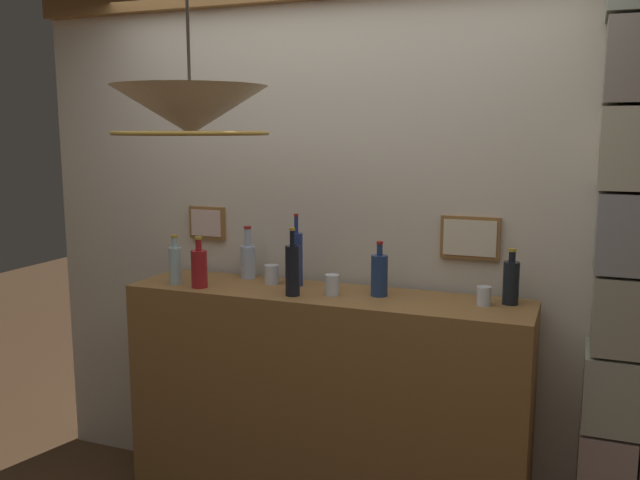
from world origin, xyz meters
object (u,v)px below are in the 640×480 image
liquor_bottle_vermouth (296,258)px  glass_tumbler_shot (272,274)px  liquor_bottle_sherry (175,264)px  liquor_bottle_vodka (511,282)px  liquor_bottle_gin (292,269)px  glass_tumbler_highball (332,285)px  pendant_lamp (190,112)px  liquor_bottle_port (199,268)px  liquor_bottle_mezcal (248,259)px  liquor_bottle_whiskey (379,275)px  glass_tumbler_rocks (484,296)px

liquor_bottle_vermouth → glass_tumbler_shot: 0.16m
liquor_bottle_vermouth → liquor_bottle_sherry: liquor_bottle_vermouth is taller
liquor_bottle_vodka → liquor_bottle_gin: bearing=-167.8°
liquor_bottle_sherry → liquor_bottle_gin: (0.61, -0.01, 0.02)m
glass_tumbler_highball → pendant_lamp: (-0.33, -0.60, 0.75)m
liquor_bottle_vermouth → glass_tumbler_highball: 0.27m
liquor_bottle_port → liquor_bottle_gin: bearing=1.6°
liquor_bottle_gin → glass_tumbler_highball: (0.16, 0.07, -0.07)m
liquor_bottle_vermouth → pendant_lamp: size_ratio=0.60×
liquor_bottle_vodka → liquor_bottle_gin: size_ratio=0.78×
liquor_bottle_vermouth → liquor_bottle_mezcal: size_ratio=1.31×
liquor_bottle_mezcal → liquor_bottle_whiskey: bearing=-8.9°
liquor_bottle_vermouth → glass_tumbler_highball: liquor_bottle_vermouth is taller
liquor_bottle_vermouth → pendant_lamp: 0.98m
liquor_bottle_mezcal → glass_tumbler_highball: liquor_bottle_mezcal is taller
liquor_bottle_whiskey → liquor_bottle_vermouth: bearing=173.1°
liquor_bottle_whiskey → glass_tumbler_highball: 0.22m
liquor_bottle_vermouth → liquor_bottle_mezcal: liquor_bottle_vermouth is taller
glass_tumbler_rocks → glass_tumbler_highball: 0.66m
liquor_bottle_whiskey → liquor_bottle_port: size_ratio=1.02×
liquor_bottle_mezcal → pendant_lamp: size_ratio=0.46×
liquor_bottle_gin → glass_tumbler_highball: 0.19m
glass_tumbler_rocks → liquor_bottle_whiskey: bearing=-179.7°
glass_tumbler_highball → glass_tumbler_shot: size_ratio=1.04×
liquor_bottle_whiskey → liquor_bottle_mezcal: (-0.71, 0.11, -0.00)m
liquor_bottle_gin → glass_tumbler_highball: liquor_bottle_gin is taller
liquor_bottle_whiskey → glass_tumbler_shot: (-0.55, 0.05, -0.05)m
liquor_bottle_gin → glass_tumbler_rocks: (0.82, 0.14, -0.08)m
liquor_bottle_mezcal → liquor_bottle_gin: bearing=-35.3°
glass_tumbler_shot → liquor_bottle_sherry: bearing=-157.5°
liquor_bottle_mezcal → liquor_bottle_vodka: bearing=-2.2°
liquor_bottle_vodka → liquor_bottle_port: size_ratio=0.99×
liquor_bottle_gin → pendant_lamp: 0.88m
liquor_bottle_port → glass_tumbler_rocks: (1.29, 0.15, -0.05)m
liquor_bottle_vodka → liquor_bottle_port: (-1.39, -0.21, -0.00)m
liquor_bottle_gin → glass_tumbler_highball: bearing=22.9°
liquor_bottle_port → glass_tumbler_rocks: size_ratio=3.00×
liquor_bottle_vodka → glass_tumbler_shot: size_ratio=2.64×
glass_tumbler_rocks → glass_tumbler_highball: (-0.66, -0.07, 0.01)m
liquor_bottle_mezcal → glass_tumbler_highball: (0.51, -0.18, -0.05)m
liquor_bottle_whiskey → liquor_bottle_mezcal: bearing=171.1°
liquor_bottle_gin → liquor_bottle_mezcal: liquor_bottle_gin is taller
liquor_bottle_port → glass_tumbler_highball: liquor_bottle_port is taller
liquor_bottle_sherry → liquor_bottle_whiskey: liquor_bottle_whiskey is taller
liquor_bottle_vermouth → liquor_bottle_sherry: (-0.55, -0.18, -0.04)m
liquor_bottle_gin → liquor_bottle_mezcal: (-0.35, 0.25, -0.02)m
glass_tumbler_shot → glass_tumbler_highball: bearing=-17.8°
pendant_lamp → liquor_bottle_vodka: bearing=34.0°
liquor_bottle_gin → liquor_bottle_vermouth: bearing=108.3°
liquor_bottle_sherry → pendant_lamp: 0.99m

